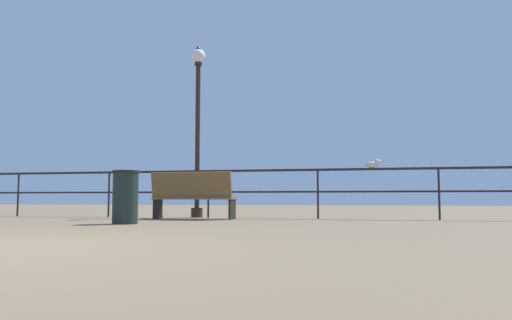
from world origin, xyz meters
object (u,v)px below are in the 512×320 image
(seagull_on_rail, at_px, (373,164))
(bench_near_left, at_px, (193,194))
(lamppost_center, at_px, (198,114))
(trash_bin, at_px, (125,197))

(seagull_on_rail, bearing_deg, bench_near_left, -168.01)
(lamppost_center, bearing_deg, bench_near_left, -75.30)
(lamppost_center, relative_size, trash_bin, 4.49)
(bench_near_left, bearing_deg, seagull_on_rail, 11.99)
(seagull_on_rail, relative_size, trash_bin, 0.42)
(bench_near_left, bearing_deg, lamppost_center, 104.70)
(bench_near_left, distance_m, trash_bin, 2.13)
(seagull_on_rail, distance_m, trash_bin, 5.13)
(bench_near_left, height_order, lamppost_center, lamppost_center)
(lamppost_center, xyz_separation_m, seagull_on_rail, (4.01, -0.28, -1.27))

